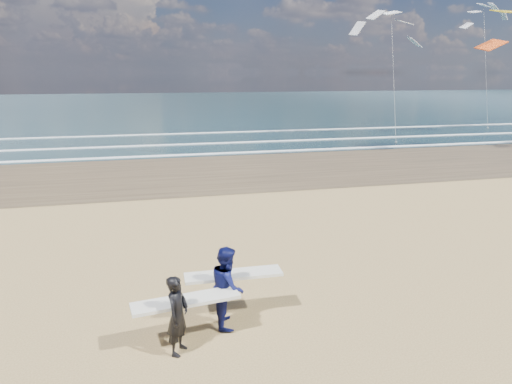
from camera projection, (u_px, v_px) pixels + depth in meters
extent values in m
cube|color=#463A25|center=(469.00, 157.00, 30.34)|extent=(220.00, 12.00, 0.01)
cube|color=#172E32|center=(266.00, 104.00, 81.15)|extent=(220.00, 100.00, 0.02)
cube|color=white|center=(427.00, 145.00, 34.85)|extent=(220.00, 0.50, 0.05)
cube|color=white|center=(395.00, 137.00, 39.27)|extent=(220.00, 0.50, 0.05)
cube|color=white|center=(362.00, 128.00, 45.39)|extent=(220.00, 0.50, 0.05)
imported|color=black|center=(178.00, 315.00, 8.92)|extent=(0.63, 0.71, 1.64)
cube|color=silver|center=(186.00, 301.00, 9.27)|extent=(2.25, 0.82, 0.07)
imported|color=#0D114B|center=(228.00, 286.00, 9.94)|extent=(0.78, 0.95, 1.81)
cube|color=silver|center=(234.00, 274.00, 10.28)|extent=(2.21, 0.56, 0.07)
cube|color=slate|center=(396.00, 142.00, 36.37)|extent=(0.12, 0.12, 0.10)
cube|color=slate|center=(488.00, 128.00, 45.99)|extent=(0.12, 0.12, 0.10)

